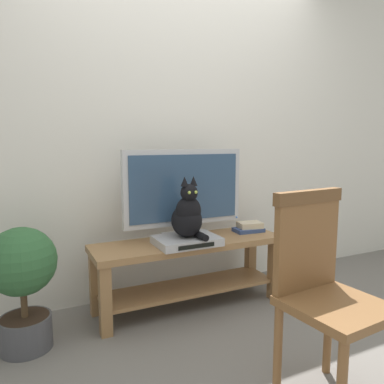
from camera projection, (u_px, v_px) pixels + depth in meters
name	position (u px, v px, depth m)	size (l,w,h in m)	color
ground_plane	(240.00, 345.00, 2.15)	(12.00, 12.00, 0.00)	slate
back_wall	(173.00, 112.00, 2.85)	(7.00, 0.12, 2.80)	silver
tv_stand	(189.00, 260.00, 2.62)	(1.36, 0.41, 0.48)	olive
tv	(184.00, 190.00, 2.62)	(0.89, 0.20, 0.64)	#B7B7BC
media_box	(187.00, 241.00, 2.49)	(0.42, 0.30, 0.05)	#ADADB2
cat	(188.00, 215.00, 2.46)	(0.20, 0.28, 0.41)	black
wooden_chair	(322.00, 282.00, 1.66)	(0.44, 0.44, 0.95)	brown
book_stack	(249.00, 227.00, 2.85)	(0.23, 0.16, 0.07)	#33477A
potted_plant	(22.00, 278.00, 2.06)	(0.38, 0.38, 0.71)	#47474C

